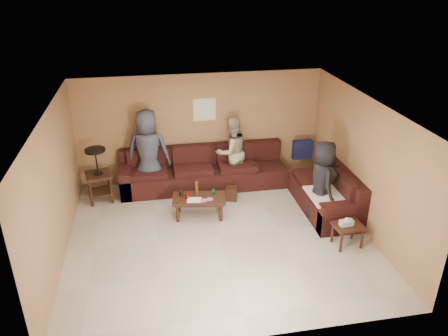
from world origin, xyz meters
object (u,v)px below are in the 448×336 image
Objects in this scene: end_table_left at (98,174)px; sectional_sofa at (244,181)px; person_left at (148,152)px; side_table_right at (348,227)px; coffee_table at (199,200)px; person_middle at (232,152)px; person_right at (322,181)px; waste_bin at (231,193)px.

sectional_sofa is at bearing -5.36° from end_table_left.
side_table_right is at bearing 150.89° from person_left.
coffee_table is at bearing -27.11° from end_table_left.
sectional_sofa is 2.88× the size of person_middle.
person_right reaches higher than coffee_table.
waste_bin is 0.18× the size of person_middle.
coffee_table is at bearing 34.23° from person_middle.
coffee_table is at bearing -144.16° from waste_bin.
side_table_right reaches higher than waste_bin.
waste_bin is at bearing 166.88° from person_left.
coffee_table is 0.68× the size of person_middle.
sectional_sofa is 8.15× the size of side_table_right.
coffee_table is 0.92× the size of end_table_left.
waste_bin is at bearing -150.53° from sectional_sofa.
end_table_left is 2.10× the size of side_table_right.
person_left reaches higher than coffee_table.
side_table_right is 2.66m from waste_bin.
end_table_left reaches higher than sectional_sofa.
sectional_sofa is at bearing 47.93° from person_right.
person_middle reaches higher than sectional_sofa.
person_left is at bearing -19.90° from person_middle.
end_table_left is 4.60m from person_right.
sectional_sofa reaches higher than coffee_table.
sectional_sofa is at bearing 29.47° from waste_bin.
sectional_sofa reaches higher than waste_bin.
sectional_sofa is 0.75m from person_middle.
person_right is (1.26, -1.23, 0.50)m from sectional_sofa.
end_table_left is at bearing 170.47° from waste_bin.
person_left is at bearing 126.12° from coffee_table.
end_table_left is 0.74× the size of person_middle.
side_table_right is (1.40, -2.20, 0.05)m from sectional_sofa.
person_left is 1.17× the size of person_middle.
person_left reaches higher than sectional_sofa.
coffee_table is 0.98m from waste_bin.
person_left is 1.84m from person_middle.
person_left is at bearing 165.09° from sectional_sofa.
person_right is at bearing 161.22° from person_left.
person_middle reaches higher than waste_bin.
person_middle is (0.91, 1.29, 0.44)m from coffee_table.
person_right is at bearing 98.40° from side_table_right.
person_left reaches higher than side_table_right.
sectional_sofa is 16.01× the size of waste_bin.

